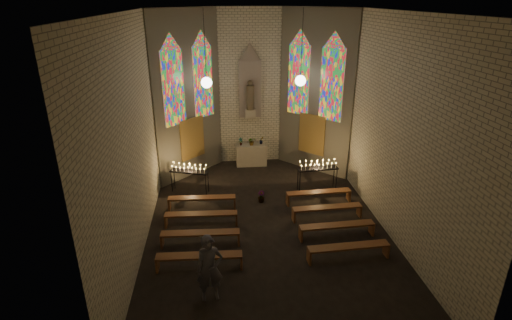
# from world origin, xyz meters

# --- Properties ---
(floor) EXTENTS (12.00, 12.00, 0.00)m
(floor) POSITION_xyz_m (0.00, 0.00, 0.00)
(floor) COLOR black
(floor) RESTS_ON ground
(room) EXTENTS (8.22, 12.43, 7.00)m
(room) POSITION_xyz_m (-0.00, 3.37, 3.72)
(room) COLOR beige
(room) RESTS_ON ground
(altar) EXTENTS (1.40, 0.60, 1.00)m
(altar) POSITION_xyz_m (0.00, 5.45, 0.50)
(altar) COLOR #B2A991
(altar) RESTS_ON ground
(flower_vase_left) EXTENTS (0.22, 0.17, 0.37)m
(flower_vase_left) POSITION_xyz_m (-0.49, 5.42, 1.18)
(flower_vase_left) COLOR #4C723F
(flower_vase_left) RESTS_ON altar
(flower_vase_center) EXTENTS (0.43, 0.40, 0.38)m
(flower_vase_center) POSITION_xyz_m (0.02, 5.42, 1.19)
(flower_vase_center) COLOR #4C723F
(flower_vase_center) RESTS_ON altar
(flower_vase_right) EXTENTS (0.25, 0.23, 0.36)m
(flower_vase_right) POSITION_xyz_m (0.49, 5.54, 1.18)
(flower_vase_right) COLOR #4C723F
(flower_vase_right) RESTS_ON altar
(aisle_flower_pot) EXTENTS (0.32, 0.32, 0.46)m
(aisle_flower_pot) POSITION_xyz_m (0.03, 1.72, 0.23)
(aisle_flower_pot) COLOR #4C723F
(aisle_flower_pot) RESTS_ON ground
(votive_stand_left) EXTENTS (1.59, 0.82, 1.14)m
(votive_stand_left) POSITION_xyz_m (-2.73, 2.91, 0.98)
(votive_stand_left) COLOR black
(votive_stand_left) RESTS_ON ground
(votive_stand_right) EXTENTS (1.67, 0.52, 1.21)m
(votive_stand_right) POSITION_xyz_m (2.42, 2.54, 1.04)
(votive_stand_right) COLOR black
(votive_stand_right) RESTS_ON ground
(pew_left_0) EXTENTS (2.50, 0.46, 0.48)m
(pew_left_0) POSITION_xyz_m (-2.22, 1.45, 0.39)
(pew_left_0) COLOR brown
(pew_left_0) RESTS_ON ground
(pew_right_0) EXTENTS (2.50, 0.46, 0.48)m
(pew_right_0) POSITION_xyz_m (2.22, 1.45, 0.39)
(pew_right_0) COLOR brown
(pew_right_0) RESTS_ON ground
(pew_left_1) EXTENTS (2.50, 0.46, 0.48)m
(pew_left_1) POSITION_xyz_m (-2.22, 0.25, 0.39)
(pew_left_1) COLOR brown
(pew_left_1) RESTS_ON ground
(pew_right_1) EXTENTS (2.50, 0.46, 0.48)m
(pew_right_1) POSITION_xyz_m (2.22, 0.25, 0.39)
(pew_right_1) COLOR brown
(pew_right_1) RESTS_ON ground
(pew_left_2) EXTENTS (2.50, 0.46, 0.48)m
(pew_left_2) POSITION_xyz_m (-2.22, -0.95, 0.39)
(pew_left_2) COLOR brown
(pew_left_2) RESTS_ON ground
(pew_right_2) EXTENTS (2.50, 0.46, 0.48)m
(pew_right_2) POSITION_xyz_m (2.22, -0.95, 0.39)
(pew_right_2) COLOR brown
(pew_right_2) RESTS_ON ground
(pew_left_3) EXTENTS (2.50, 0.46, 0.48)m
(pew_left_3) POSITION_xyz_m (-2.22, -2.15, 0.39)
(pew_left_3) COLOR brown
(pew_left_3) RESTS_ON ground
(pew_right_3) EXTENTS (2.50, 0.46, 0.48)m
(pew_right_3) POSITION_xyz_m (2.22, -2.15, 0.39)
(pew_right_3) COLOR brown
(pew_right_3) RESTS_ON ground
(visitor) EXTENTS (0.74, 0.53, 1.89)m
(visitor) POSITION_xyz_m (-1.89, -3.41, 0.94)
(visitor) COLOR #4B4953
(visitor) RESTS_ON ground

